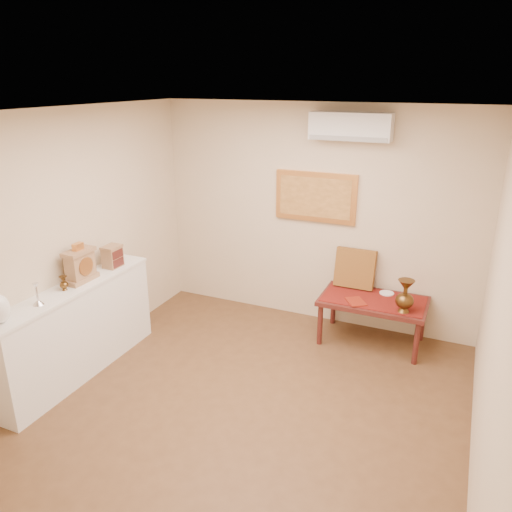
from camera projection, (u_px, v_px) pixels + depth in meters
The scene contains 19 objects.
floor at pixel (237, 415), 4.63m from camera, with size 4.50×4.50×0.00m, color brown.
ceiling at pixel (232, 114), 3.71m from camera, with size 4.50×4.50×0.00m, color silver.
wall_back at pixel (315, 216), 6.11m from camera, with size 4.00×0.02×2.70m, color beige.
wall_front at pixel (13, 458), 2.23m from camera, with size 4.00×0.02×2.70m, color beige.
wall_left at pixel (53, 250), 4.93m from camera, with size 0.02×4.50×2.70m, color beige.
wall_right at pixel (497, 327), 3.41m from camera, with size 0.02×4.50×2.70m, color beige.
candlestick at pixel (37, 294), 4.56m from camera, with size 0.10×0.10×0.21m, color silver, non-canonical shape.
brass_urn_small at pixel (64, 281), 4.88m from camera, with size 0.09×0.09×0.19m, color brown, non-canonical shape.
table_cloth at pixel (374, 299), 5.73m from camera, with size 1.14×0.59×0.01m, color maroon.
brass_urn_tall at pixel (405, 293), 5.35m from camera, with size 0.20×0.20×0.45m, color brown, non-canonical shape.
plate at pixel (387, 293), 5.86m from camera, with size 0.17×0.17×0.01m, color white.
menu at pixel (356, 302), 5.64m from camera, with size 0.18×0.25×0.01m, color maroon.
cushion at pixel (355, 268), 5.99m from camera, with size 0.47×0.10×0.47m, color #5F2413.
display_ledge at pixel (77, 330), 5.15m from camera, with size 0.37×2.02×0.98m.
mantel_clock at pixel (80, 265), 5.07m from camera, with size 0.17×0.36×0.41m.
wooden_chest at pixel (112, 256), 5.48m from camera, with size 0.16×0.21×0.24m.
low_table at pixel (373, 304), 5.76m from camera, with size 1.20×0.70×0.55m.
painting at pixel (315, 197), 6.00m from camera, with size 1.00×0.06×0.60m.
ac_unit at pixel (351, 126), 5.47m from camera, with size 0.90×0.25×0.30m.
Camera 1 is at (1.72, -3.45, 2.96)m, focal length 35.00 mm.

